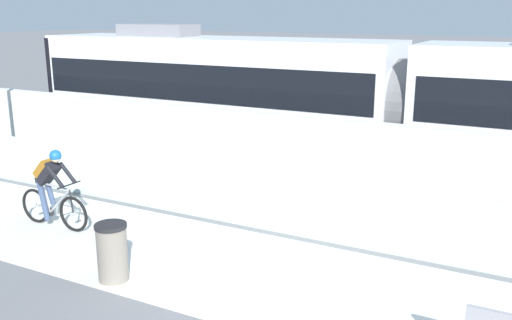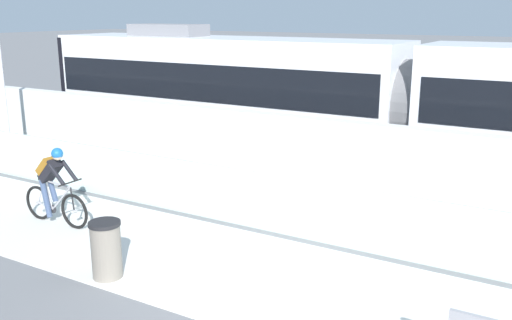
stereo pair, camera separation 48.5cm
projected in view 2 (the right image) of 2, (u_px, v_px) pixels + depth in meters
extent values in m
plane|color=slate|center=(268.00, 279.00, 9.17)|extent=(200.00, 200.00, 0.00)
cube|color=silver|center=(268.00, 279.00, 9.17)|extent=(32.00, 3.20, 0.01)
cube|color=#ADC6C1|center=(317.00, 212.00, 10.57)|extent=(32.00, 0.05, 1.16)
cube|color=silver|center=(353.00, 168.00, 11.97)|extent=(32.00, 0.36, 1.98)
cube|color=#595654|center=(387.00, 183.00, 14.29)|extent=(32.00, 0.08, 0.01)
cube|color=#595654|center=(404.00, 170.00, 15.49)|extent=(32.00, 0.08, 0.01)
cube|color=silver|center=(222.00, 90.00, 17.07)|extent=(11.00, 2.50, 3.10)
cube|color=black|center=(222.00, 78.00, 16.98)|extent=(10.56, 2.54, 1.04)
cube|color=#4C4C51|center=(223.00, 135.00, 17.41)|extent=(10.78, 2.53, 0.28)
cube|color=slate|center=(168.00, 30.00, 17.60)|extent=(2.40, 1.10, 0.36)
cube|color=#232326|center=(136.00, 129.00, 19.18)|extent=(1.40, 1.88, 0.20)
cylinder|color=black|center=(121.00, 134.00, 18.60)|extent=(0.60, 0.10, 0.60)
cylinder|color=black|center=(150.00, 127.00, 19.80)|extent=(0.60, 0.10, 0.60)
cube|color=#232326|center=(329.00, 154.00, 15.73)|extent=(1.40, 1.88, 0.20)
cylinder|color=black|center=(318.00, 162.00, 15.15)|extent=(0.60, 0.10, 0.60)
cylinder|color=black|center=(339.00, 151.00, 16.35)|extent=(0.60, 0.10, 0.60)
cube|color=black|center=(91.00, 79.00, 19.74)|extent=(0.16, 2.54, 2.94)
cube|color=#232326|center=(502.00, 177.00, 13.55)|extent=(1.40, 1.88, 0.20)
cylinder|color=black|center=(497.00, 188.00, 12.96)|extent=(0.60, 0.10, 0.60)
cylinder|color=black|center=(506.00, 173.00, 14.16)|extent=(0.60, 0.10, 0.60)
cylinder|color=#59595B|center=(413.00, 106.00, 14.25)|extent=(0.60, 2.30, 2.30)
torus|color=black|center=(74.00, 211.00, 11.24)|extent=(0.72, 0.06, 0.72)
cylinder|color=#99999E|center=(74.00, 211.00, 11.24)|extent=(0.07, 0.10, 0.07)
torus|color=black|center=(38.00, 203.00, 11.75)|extent=(0.72, 0.06, 0.72)
cylinder|color=#99999E|center=(38.00, 203.00, 11.75)|extent=(0.07, 0.10, 0.07)
cylinder|color=#99999E|center=(62.00, 198.00, 11.35)|extent=(0.60, 0.04, 0.58)
cylinder|color=#99999E|center=(49.00, 195.00, 11.53)|extent=(0.22, 0.04, 0.59)
cylinder|color=#99999E|center=(57.00, 184.00, 11.32)|extent=(0.76, 0.04, 0.07)
cylinder|color=#99999E|center=(46.00, 206.00, 11.65)|extent=(0.43, 0.03, 0.09)
cylinder|color=#99999E|center=(41.00, 192.00, 11.62)|extent=(0.27, 0.02, 0.53)
cylinder|color=black|center=(72.00, 199.00, 11.19)|extent=(0.08, 0.03, 0.49)
cube|color=black|center=(44.00, 179.00, 11.49)|extent=(0.24, 0.10, 0.05)
cylinder|color=black|center=(70.00, 182.00, 11.11)|extent=(0.03, 0.58, 0.03)
cylinder|color=#262628|center=(53.00, 209.00, 11.56)|extent=(0.18, 0.02, 0.18)
cube|color=black|center=(51.00, 171.00, 11.33)|extent=(0.50, 0.28, 0.51)
cube|color=#8C5919|center=(47.00, 166.00, 11.35)|extent=(0.38, 0.30, 0.38)
sphere|color=beige|center=(57.00, 155.00, 11.13)|extent=(0.20, 0.20, 0.20)
sphere|color=#195999|center=(57.00, 154.00, 11.12)|extent=(0.23, 0.23, 0.23)
cylinder|color=black|center=(56.00, 175.00, 11.02)|extent=(0.41, 0.08, 0.41)
cylinder|color=black|center=(69.00, 171.00, 11.29)|extent=(0.41, 0.08, 0.41)
cylinder|color=#384766|center=(46.00, 198.00, 11.45)|extent=(0.25, 0.11, 0.79)
cylinder|color=#384766|center=(52.00, 189.00, 11.57)|extent=(0.25, 0.11, 0.52)
cylinder|color=gray|center=(12.00, 167.00, 15.45)|extent=(0.24, 0.24, 0.20)
cylinder|color=silver|center=(3.00, 90.00, 14.92)|extent=(0.12, 0.12, 4.20)
cylinder|color=slate|center=(106.00, 252.00, 9.14)|extent=(0.48, 0.48, 0.90)
cylinder|color=black|center=(104.00, 224.00, 9.02)|extent=(0.51, 0.51, 0.06)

